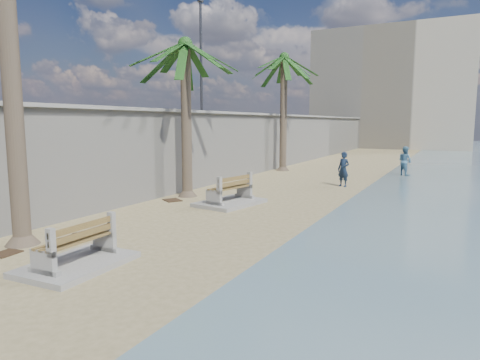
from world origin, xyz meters
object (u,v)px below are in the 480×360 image
(bench_near, at_px, (76,248))
(palm_mid, at_px, (185,46))
(person_a, at_px, (344,167))
(person_b, at_px, (405,159))
(bench_far, at_px, (230,192))
(palm_back, at_px, (284,59))

(bench_near, xyz_separation_m, palm_mid, (-2.89, 8.40, 5.65))
(person_a, bearing_deg, palm_mid, -109.21)
(bench_near, height_order, person_b, person_b)
(bench_far, xyz_separation_m, person_a, (2.66, 6.48, 0.50))
(bench_far, relative_size, palm_back, 0.35)
(bench_far, bearing_deg, bench_near, -86.55)
(bench_near, relative_size, person_b, 1.26)
(bench_near, bearing_deg, bench_far, 93.45)
(palm_back, relative_size, person_a, 4.15)
(person_a, distance_m, person_b, 6.38)
(person_b, bearing_deg, person_a, 109.17)
(palm_mid, bearing_deg, person_b, 58.53)
(bench_far, relative_size, person_b, 1.49)
(person_a, bearing_deg, palm_back, 157.74)
(palm_mid, relative_size, palm_back, 0.89)
(bench_far, bearing_deg, person_a, 67.65)
(bench_near, distance_m, palm_mid, 10.53)
(person_b, bearing_deg, bench_near, 116.28)
(bench_far, distance_m, person_a, 7.02)
(person_a, bearing_deg, bench_near, -76.36)
(bench_far, xyz_separation_m, person_b, (4.76, 12.51, 0.47))
(palm_mid, distance_m, person_b, 14.69)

